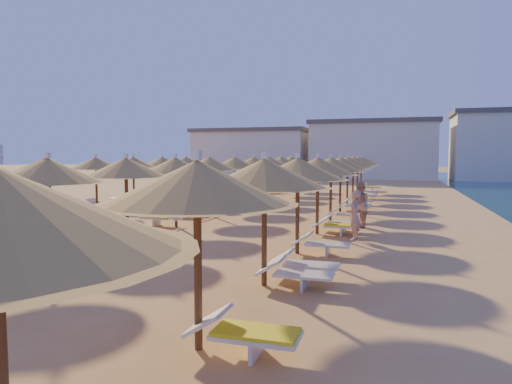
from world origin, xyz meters
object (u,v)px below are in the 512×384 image
(parasol_row_west, at_px, (210,165))
(beachgoer_b, at_px, (360,205))
(parasol_row_east, at_px, (331,166))
(beachgoer_a, at_px, (354,216))

(parasol_row_west, height_order, beachgoer_b, parasol_row_west)
(parasol_row_east, bearing_deg, beachgoer_b, -48.25)
(parasol_row_west, bearing_deg, beachgoer_a, -31.56)
(parasol_row_east, height_order, beachgoer_a, parasol_row_east)
(beachgoer_b, bearing_deg, parasol_row_west, -118.06)
(parasol_row_east, distance_m, parasol_row_west, 5.77)
(parasol_row_west, xyz_separation_m, beachgoer_b, (7.15, -1.55, -1.54))
(parasol_row_east, relative_size, beachgoer_a, 22.29)
(parasol_row_west, height_order, beachgoer_a, parasol_row_west)
(parasol_row_east, height_order, beachgoer_b, parasol_row_east)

